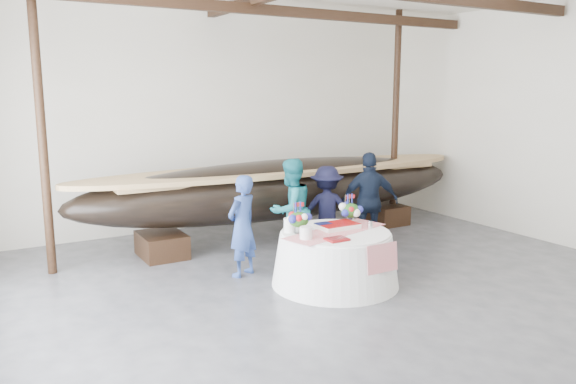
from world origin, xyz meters
TOP-DOWN VIEW (x-y plane):
  - floor at (0.00, 0.00)m, footprint 10.00×12.00m
  - wall_back at (0.00, 6.00)m, footprint 10.00×0.02m
  - longboat_display at (0.77, 4.23)m, footprint 8.28×1.66m
  - banquet_table at (0.09, 1.55)m, footprint 1.90×1.90m
  - tabletop_items at (0.04, 1.75)m, footprint 1.83×1.03m
  - guest_woman_blue at (-0.92, 2.61)m, footprint 0.69×0.59m
  - guest_woman_teal at (0.13, 2.92)m, footprint 0.98×0.85m
  - guest_man_left at (0.90, 2.98)m, footprint 1.16×0.98m
  - guest_man_right at (1.67, 2.75)m, footprint 1.13×0.82m

SIDE VIEW (x-z plane):
  - floor at x=0.00m, z-range -0.01..0.01m
  - banquet_table at x=0.09m, z-range 0.00..0.81m
  - guest_man_left at x=0.90m, z-range 0.00..1.56m
  - guest_woman_blue at x=-0.92m, z-range 0.00..1.59m
  - guest_woman_teal at x=0.13m, z-range 0.00..1.75m
  - guest_man_right at x=1.67m, z-range 0.00..1.78m
  - tabletop_items at x=0.04m, z-range 0.76..1.16m
  - longboat_display at x=0.77m, z-range 0.21..1.77m
  - wall_back at x=0.00m, z-range 0.00..4.50m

